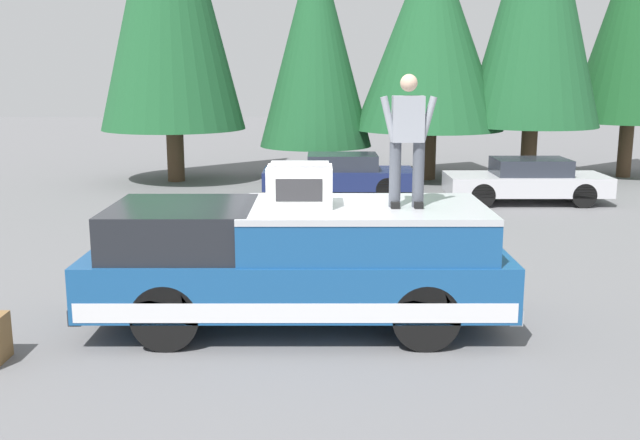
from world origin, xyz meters
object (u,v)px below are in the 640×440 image
compressor_unit (300,185)px  parked_car_navy (339,175)px  person_on_truck_bed (408,137)px  parked_car_silver (527,181)px  pickup_truck (298,263)px

compressor_unit → parked_car_navy: compressor_unit is taller
person_on_truck_bed → parked_car_silver: (9.46, -4.27, -1.97)m
parked_car_silver → parked_car_navy: same height
pickup_truck → parked_car_silver: size_ratio=1.35×
pickup_truck → person_on_truck_bed: person_on_truck_bed is taller
pickup_truck → parked_car_navy: 10.42m
parked_car_silver → parked_car_navy: 4.96m
compressor_unit → parked_car_navy: bearing=-4.4°
person_on_truck_bed → parked_car_silver: person_on_truck_bed is taller
parked_car_silver → parked_car_navy: bearing=78.0°
compressor_unit → person_on_truck_bed: size_ratio=0.50×
pickup_truck → parked_car_navy: size_ratio=1.35×
person_on_truck_bed → compressor_unit: bearing=87.4°
compressor_unit → person_on_truck_bed: (-0.06, -1.38, 0.62)m
compressor_unit → parked_car_navy: 10.54m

